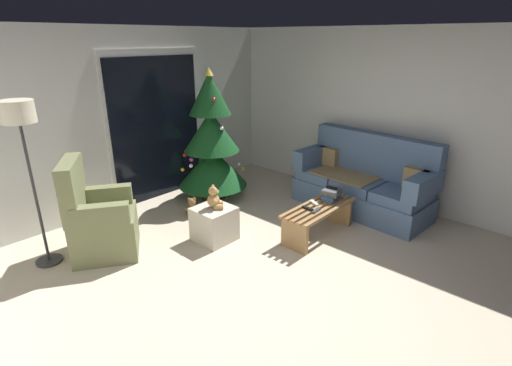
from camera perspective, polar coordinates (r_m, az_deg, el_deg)
ground_plane at (r=3.99m, az=3.73°, el=-15.50°), size 7.00×7.00×0.00m
wall_back at (r=5.75m, az=-20.78°, el=8.29°), size 5.72×0.12×2.50m
wall_right at (r=5.86m, az=21.97°, el=8.35°), size 0.12×6.00×2.50m
patio_door_frame at (r=6.06m, az=-14.40°, el=8.11°), size 1.60×0.02×2.20m
patio_door_glass at (r=6.06m, az=-14.26°, el=7.63°), size 1.50×0.02×2.10m
couch at (r=5.74m, az=15.46°, el=0.02°), size 0.91×1.99×1.08m
coffee_table at (r=4.90m, az=9.15°, el=-4.81°), size 1.10×0.40×0.40m
remote_white at (r=4.91m, az=8.54°, el=-2.90°), size 0.11×0.16×0.02m
remote_black at (r=4.75m, az=7.58°, el=-3.69°), size 0.06×0.16×0.02m
remote_graphite at (r=4.70m, az=8.81°, el=-4.03°), size 0.16×0.06×0.02m
book_stack at (r=5.04m, az=11.03°, el=-1.63°), size 0.27×0.23×0.15m
cell_phone at (r=5.03m, az=11.09°, el=-0.70°), size 0.10×0.15×0.01m
christmas_tree at (r=5.81m, az=-6.54°, el=5.78°), size 1.03×1.03×1.96m
armchair at (r=4.74m, az=-22.02°, el=-5.22°), size 0.95×0.95×1.13m
floor_lamp at (r=4.48m, az=-31.21°, el=6.82°), size 0.32×0.32×1.78m
ottoman at (r=4.79m, az=-6.13°, el=-5.97°), size 0.44×0.44×0.42m
teddy_bear_honey at (r=4.65m, az=-6.15°, el=-2.30°), size 0.22×0.21×0.29m
teddy_bear_chestnut_by_tree at (r=5.48m, az=-9.34°, el=-3.67°), size 0.21×0.22×0.29m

